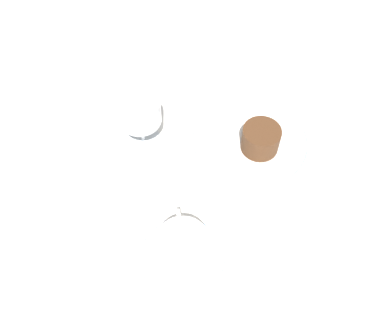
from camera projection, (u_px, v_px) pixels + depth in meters
name	position (u px, v px, depth m)	size (l,w,h in m)	color
ground_plane	(218.00, 143.00, 0.87)	(3.00, 3.00, 0.00)	white
dinner_plate	(249.00, 141.00, 0.87)	(0.24, 0.24, 0.01)	white
saucer	(182.00, 258.00, 0.73)	(0.15, 0.15, 0.01)	white
coffee_cup	(183.00, 247.00, 0.71)	(0.11, 0.08, 0.06)	white
spoon	(182.00, 229.00, 0.76)	(0.06, 0.10, 0.00)	silver
wine_glass	(139.00, 113.00, 0.81)	(0.08, 0.08, 0.12)	silver
fork	(263.00, 226.00, 0.77)	(0.04, 0.17, 0.01)	silver
dessert_cake	(261.00, 139.00, 0.83)	(0.07, 0.07, 0.05)	#4C2D19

